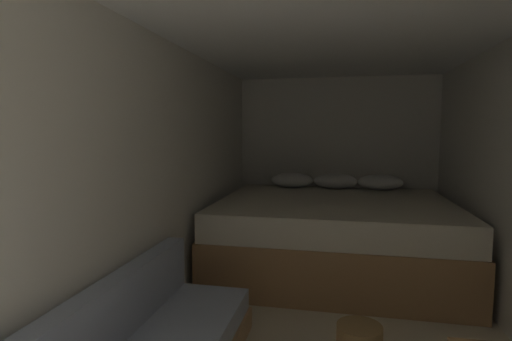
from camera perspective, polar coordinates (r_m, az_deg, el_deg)
The scene contains 4 objects.
wall_back at distance 5.17m, azimuth 11.45°, elevation 1.30°, with size 2.56×0.05×2.13m, color silver.
wall_left at distance 2.85m, azimuth -15.19°, elevation -2.27°, with size 0.05×5.24×2.13m, color silver.
ceiling_slab at distance 2.61m, azimuth 11.45°, elevation 21.21°, with size 2.56×5.24×0.05m, color white.
bed at distance 4.24m, azimuth 11.15°, elevation -8.96°, with size 2.34×1.99×0.94m.
Camera 1 is at (0.03, -0.34, 1.45)m, focal length 27.69 mm.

